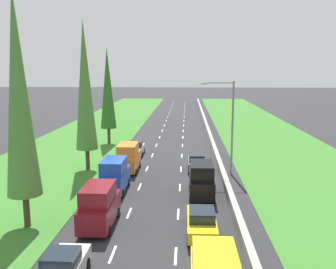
{
  "coord_description": "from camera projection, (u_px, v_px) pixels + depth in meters",
  "views": [
    {
      "loc": [
        2.29,
        1.96,
        10.14
      ],
      "look_at": [
        -0.21,
        51.39,
        1.41
      ],
      "focal_mm": 39.95,
      "sensor_mm": 36.0,
      "label": 1
    }
  ],
  "objects": [
    {
      "name": "street_light_mast",
      "position": [
        229.0,
        121.0,
        35.48
      ],
      "size": [
        3.2,
        0.28,
        9.0
      ],
      "color": "gray",
      "rests_on": "ground"
    },
    {
      "name": "grey_hatchback_right_lane",
      "position": [
        197.0,
        163.0,
        37.53
      ],
      "size": [
        1.74,
        3.9,
        1.72
      ],
      "color": "slate",
      "rests_on": "ground"
    },
    {
      "name": "poplar_tree_fourth",
      "position": [
        108.0,
        89.0,
        49.91
      ],
      "size": [
        2.12,
        2.12,
        12.85
      ],
      "color": "#4C3823",
      "rests_on": "ground"
    },
    {
      "name": "poplar_tree_third",
      "position": [
        85.0,
        86.0,
        36.47
      ],
      "size": [
        2.17,
        2.17,
        14.84
      ],
      "color": "#4C3823",
      "rests_on": "ground"
    },
    {
      "name": "orange_van_left_lane",
      "position": [
        128.0,
        158.0,
        37.25
      ],
      "size": [
        1.96,
        4.9,
        2.82
      ],
      "color": "orange",
      "rests_on": "ground"
    },
    {
      "name": "silver_hatchback_left_lane",
      "position": [
        63.0,
        268.0,
        17.71
      ],
      "size": [
        1.74,
        3.9,
        1.72
      ],
      "color": "silver",
      "rests_on": "ground"
    },
    {
      "name": "grass_verge_right",
      "position": [
        264.0,
        135.0,
        58.24
      ],
      "size": [
        14.0,
        140.0,
        0.04
      ],
      "primitive_type": "cube",
      "color": "#387528",
      "rests_on": "ground"
    },
    {
      "name": "yellow_sedan_right_lane",
      "position": [
        202.0,
        222.0,
        23.08
      ],
      "size": [
        1.82,
        4.5,
        1.64
      ],
      "color": "yellow",
      "rests_on": "ground"
    },
    {
      "name": "black_van_right_lane",
      "position": [
        201.0,
        180.0,
        29.81
      ],
      "size": [
        1.96,
        4.9,
        2.82
      ],
      "color": "black",
      "rests_on": "ground"
    },
    {
      "name": "lane_markings",
      "position": [
        172.0,
        134.0,
        58.95
      ],
      "size": [
        3.64,
        116.0,
        0.01
      ],
      "color": "white",
      "rests_on": "ground"
    },
    {
      "name": "blue_van_left_lane",
      "position": [
        114.0,
        175.0,
        31.02
      ],
      "size": [
        1.96,
        4.9,
        2.82
      ],
      "color": "#1E47B7",
      "rests_on": "ground"
    },
    {
      "name": "maroon_van_left_lane",
      "position": [
        99.0,
        206.0,
        24.16
      ],
      "size": [
        1.96,
        4.9,
        2.82
      ],
      "color": "maroon",
      "rests_on": "ground"
    },
    {
      "name": "median_barrier",
      "position": [
        208.0,
        132.0,
        58.6
      ],
      "size": [
        0.44,
        120.0,
        0.85
      ],
      "primitive_type": "cube",
      "color": "#9E9B93",
      "rests_on": "ground"
    },
    {
      "name": "poplar_tree_second",
      "position": [
        19.0,
        95.0,
        22.84
      ],
      "size": [
        2.17,
        2.17,
        14.99
      ],
      "color": "#4C3823",
      "rests_on": "ground"
    },
    {
      "name": "silver_hatchback_left_lane_sixth",
      "position": [
        136.0,
        148.0,
        44.28
      ],
      "size": [
        1.74,
        3.9,
        1.72
      ],
      "color": "silver",
      "rests_on": "ground"
    },
    {
      "name": "grass_verge_left",
      "position": [
        93.0,
        133.0,
        59.58
      ],
      "size": [
        14.0,
        140.0,
        0.04
      ],
      "primitive_type": "cube",
      "color": "#387528",
      "rests_on": "ground"
    },
    {
      "name": "ground_plane",
      "position": [
        172.0,
        134.0,
        58.96
      ],
      "size": [
        300.0,
        300.0,
        0.0
      ],
      "primitive_type": "plane",
      "color": "#28282B",
      "rests_on": "ground"
    }
  ]
}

